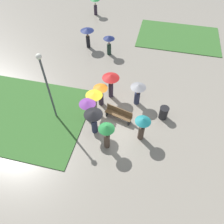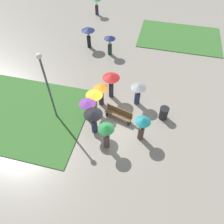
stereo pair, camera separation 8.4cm
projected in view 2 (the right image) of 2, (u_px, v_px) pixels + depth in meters
ground_plane at (114, 122)px, 14.63m from camera, size 90.00×90.00×0.00m
lawn_patch_near at (21, 113)px, 15.08m from camera, size 9.05×6.61×0.06m
lawn_patch_far at (179, 37)px, 21.52m from camera, size 7.83×5.31×0.06m
park_bench at (119, 114)px, 14.46m from camera, size 1.90×0.88×0.90m
lamp_post at (46, 81)px, 12.56m from camera, size 0.32×0.32×5.01m
trash_bin at (164, 113)px, 14.51m from camera, size 0.62×0.62×0.92m
crowd_person_grey at (138, 91)px, 14.85m from camera, size 1.06×1.06×1.74m
crowd_person_yellow at (94, 97)px, 14.16m from camera, size 1.12×1.12×1.80m
crowd_person_teal at (142, 125)px, 12.83m from camera, size 0.94×0.94×1.89m
crowd_person_green at (106, 133)px, 12.35m from camera, size 0.93×0.93×2.04m
crowd_person_orange at (101, 92)px, 14.82m from camera, size 0.98×0.98×1.71m
crowd_person_red at (111, 80)px, 15.04m from camera, size 1.20×1.20×2.02m
crowd_person_black at (93, 117)px, 13.07m from camera, size 1.14×1.14×1.92m
crowd_person_purple at (88, 106)px, 13.68m from camera, size 1.06×1.06×1.82m
lone_walker_far_path at (110, 42)px, 18.76m from camera, size 0.98×0.98×1.78m
lone_walker_mid_plaza at (96, 3)px, 23.77m from camera, size 1.01×1.01×1.81m
lone_walker_near_lawn at (88, 33)px, 19.40m from camera, size 1.20×1.20×1.86m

